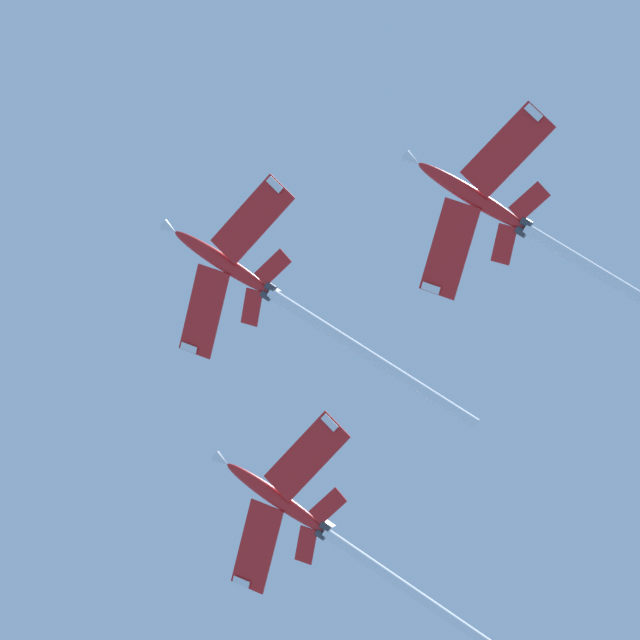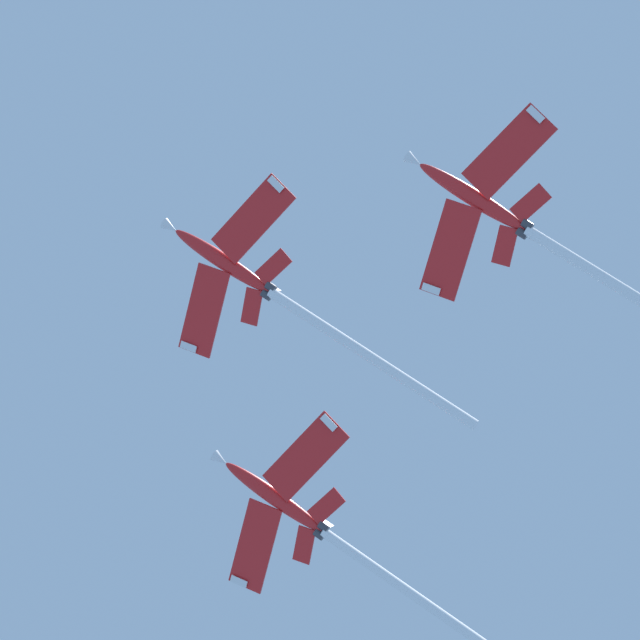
# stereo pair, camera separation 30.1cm
# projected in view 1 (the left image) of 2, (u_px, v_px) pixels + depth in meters

# --- Properties ---
(jet_lead) EXTENTS (34.95, 20.14, 16.14)m
(jet_lead) POSITION_uv_depth(u_px,v_px,m) (276.00, 296.00, 137.72)
(jet_lead) COLOR red
(jet_left_wing) EXTENTS (36.10, 20.15, 16.88)m
(jet_left_wing) POSITION_uv_depth(u_px,v_px,m) (538.00, 236.00, 128.20)
(jet_left_wing) COLOR red
(jet_right_wing) EXTENTS (34.21, 20.14, 16.15)m
(jet_right_wing) POSITION_uv_depth(u_px,v_px,m) (323.00, 530.00, 135.49)
(jet_right_wing) COLOR red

